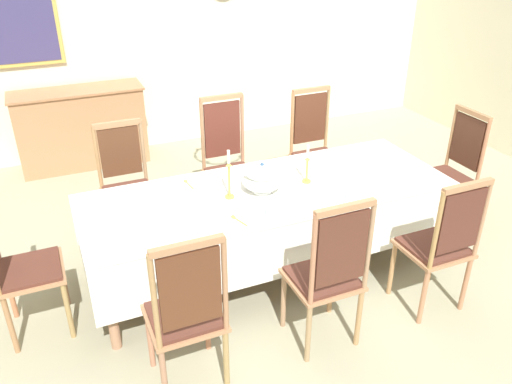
{
  "coord_description": "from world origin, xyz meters",
  "views": [
    {
      "loc": [
        -1.48,
        -3.02,
        2.57
      ],
      "look_at": [
        -0.15,
        0.07,
        0.79
      ],
      "focal_mm": 36.19,
      "sensor_mm": 36.0,
      "label": 1
    }
  ],
  "objects_px": {
    "dining_table": "(269,198)",
    "candlestick_east": "(307,168)",
    "bowl_near_left": "(201,180)",
    "chair_head_west": "(17,262)",
    "chair_south_c": "(441,243)",
    "framed_painting": "(4,14)",
    "chair_north_c": "(315,147)",
    "chair_head_east": "(452,169)",
    "chair_south_a": "(187,312)",
    "chair_north_a": "(126,183)",
    "soup_tureen": "(262,178)",
    "bowl_far_left": "(336,198)",
    "spoon_secondary": "(235,218)",
    "spoon_primary": "(187,182)",
    "candlestick_west": "(229,179)",
    "chair_north_b": "(228,161)",
    "sideboard": "(82,128)",
    "bowl_near_right": "(254,214)",
    "chair_south_b": "(329,272)"
  },
  "relations": [
    {
      "from": "chair_head_east",
      "to": "spoon_primary",
      "type": "height_order",
      "value": "chair_head_east"
    },
    {
      "from": "dining_table",
      "to": "candlestick_west",
      "type": "height_order",
      "value": "candlestick_west"
    },
    {
      "from": "candlestick_west",
      "to": "chair_south_b",
      "type": "bearing_deg",
      "value": -70.39
    },
    {
      "from": "chair_south_c",
      "to": "spoon_primary",
      "type": "relative_size",
      "value": 6.15
    },
    {
      "from": "chair_north_b",
      "to": "bowl_far_left",
      "type": "relative_size",
      "value": 8.23
    },
    {
      "from": "chair_north_c",
      "to": "spoon_primary",
      "type": "height_order",
      "value": "chair_north_c"
    },
    {
      "from": "bowl_near_left",
      "to": "candlestick_east",
      "type": "bearing_deg",
      "value": -23.76
    },
    {
      "from": "chair_north_a",
      "to": "bowl_near_left",
      "type": "xyz_separation_m",
      "value": [
        0.5,
        -0.57,
        0.19
      ]
    },
    {
      "from": "chair_head_west",
      "to": "framed_painting",
      "type": "xyz_separation_m",
      "value": [
        0.15,
        2.99,
        1.13
      ]
    },
    {
      "from": "chair_south_b",
      "to": "bowl_far_left",
      "type": "xyz_separation_m",
      "value": [
        0.38,
        0.56,
        0.18
      ]
    },
    {
      "from": "chair_north_c",
      "to": "chair_south_b",
      "type": "bearing_deg",
      "value": 63.48
    },
    {
      "from": "bowl_near_right",
      "to": "spoon_primary",
      "type": "bearing_deg",
      "value": 111.97
    },
    {
      "from": "chair_north_c",
      "to": "chair_south_a",
      "type": "bearing_deg",
      "value": 44.63
    },
    {
      "from": "chair_head_east",
      "to": "chair_north_b",
      "type": "bearing_deg",
      "value": 63.24
    },
    {
      "from": "chair_south_a",
      "to": "chair_north_a",
      "type": "distance_m",
      "value": 1.82
    },
    {
      "from": "chair_north_b",
      "to": "candlestick_west",
      "type": "bearing_deg",
      "value": 70.44
    },
    {
      "from": "chair_head_east",
      "to": "candlestick_east",
      "type": "height_order",
      "value": "chair_head_east"
    },
    {
      "from": "dining_table",
      "to": "candlestick_east",
      "type": "xyz_separation_m",
      "value": [
        0.32,
        0.0,
        0.2
      ]
    },
    {
      "from": "framed_painting",
      "to": "chair_north_c",
      "type": "bearing_deg",
      "value": -38.82
    },
    {
      "from": "bowl_near_right",
      "to": "bowl_far_left",
      "type": "relative_size",
      "value": 1.24
    },
    {
      "from": "candlestick_east",
      "to": "spoon_primary",
      "type": "xyz_separation_m",
      "value": [
        -0.87,
        0.36,
        -0.12
      ]
    },
    {
      "from": "chair_north_a",
      "to": "spoon_secondary",
      "type": "distance_m",
      "value": 1.34
    },
    {
      "from": "dining_table",
      "to": "chair_south_c",
      "type": "distance_m",
      "value": 1.29
    },
    {
      "from": "chair_south_b",
      "to": "bowl_far_left",
      "type": "relative_size",
      "value": 7.88
    },
    {
      "from": "spoon_primary",
      "to": "chair_head_west",
      "type": "bearing_deg",
      "value": -171.14
    },
    {
      "from": "chair_south_c",
      "to": "chair_head_east",
      "type": "height_order",
      "value": "chair_head_east"
    },
    {
      "from": "chair_head_east",
      "to": "sideboard",
      "type": "xyz_separation_m",
      "value": [
        -2.93,
        2.74,
        -0.12
      ]
    },
    {
      "from": "chair_north_a",
      "to": "chair_south_a",
      "type": "bearing_deg",
      "value": 90.0
    },
    {
      "from": "chair_south_b",
      "to": "soup_tureen",
      "type": "bearing_deg",
      "value": 93.91
    },
    {
      "from": "bowl_near_left",
      "to": "sideboard",
      "type": "distance_m",
      "value": 2.51
    },
    {
      "from": "chair_north_b",
      "to": "framed_painting",
      "type": "bearing_deg",
      "value": -51.19
    },
    {
      "from": "chair_north_a",
      "to": "sideboard",
      "type": "distance_m",
      "value": 1.84
    },
    {
      "from": "dining_table",
      "to": "bowl_near_left",
      "type": "relative_size",
      "value": 18.26
    },
    {
      "from": "soup_tureen",
      "to": "spoon_secondary",
      "type": "bearing_deg",
      "value": -137.75
    },
    {
      "from": "chair_head_west",
      "to": "chair_south_c",
      "type": "bearing_deg",
      "value": 71.58
    },
    {
      "from": "chair_north_a",
      "to": "candlestick_west",
      "type": "bearing_deg",
      "value": 123.96
    },
    {
      "from": "candlestick_west",
      "to": "bowl_near_left",
      "type": "height_order",
      "value": "candlestick_west"
    },
    {
      "from": "chair_north_a",
      "to": "chair_south_c",
      "type": "xyz_separation_m",
      "value": [
        1.85,
        -1.82,
        0.0
      ]
    },
    {
      "from": "chair_north_c",
      "to": "bowl_near_right",
      "type": "relative_size",
      "value": 6.4
    },
    {
      "from": "dining_table",
      "to": "chair_north_b",
      "type": "relative_size",
      "value": 2.38
    },
    {
      "from": "chair_north_a",
      "to": "chair_head_east",
      "type": "height_order",
      "value": "chair_head_east"
    },
    {
      "from": "bowl_far_left",
      "to": "spoon_primary",
      "type": "distance_m",
      "value": 1.17
    },
    {
      "from": "chair_head_west",
      "to": "candlestick_east",
      "type": "distance_m",
      "value": 2.16
    },
    {
      "from": "soup_tureen",
      "to": "candlestick_east",
      "type": "xyz_separation_m",
      "value": [
        0.38,
        0.0,
        0.01
      ]
    },
    {
      "from": "dining_table",
      "to": "chair_north_c",
      "type": "relative_size",
      "value": 2.46
    },
    {
      "from": "chair_south_b",
      "to": "sideboard",
      "type": "height_order",
      "value": "chair_south_b"
    },
    {
      "from": "chair_north_b",
      "to": "spoon_secondary",
      "type": "distance_m",
      "value": 1.29
    },
    {
      "from": "chair_north_a",
      "to": "dining_table",
      "type": "bearing_deg",
      "value": 135.81
    },
    {
      "from": "chair_south_a",
      "to": "bowl_far_left",
      "type": "height_order",
      "value": "chair_south_a"
    },
    {
      "from": "chair_head_west",
      "to": "sideboard",
      "type": "bearing_deg",
      "value": 165.45
    }
  ]
}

